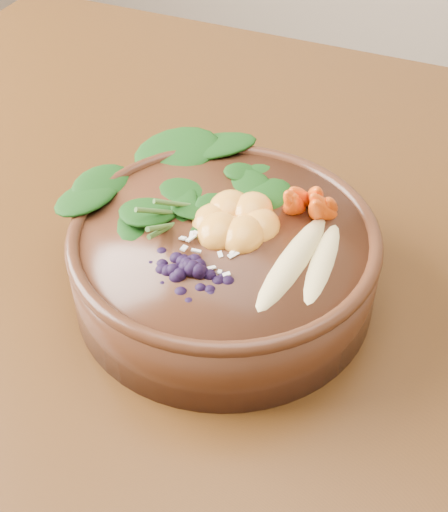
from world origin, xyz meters
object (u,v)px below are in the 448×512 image
Objects in this scene: dining_table at (430,342)px; banana_halves at (309,250)px; carrot_cluster at (316,172)px; mandarin_cluster at (236,210)px; kale_heap at (216,167)px; blueberry_pile at (190,255)px; stoneware_bowl at (224,264)px.

dining_table is 10.29× the size of banana_halves.
carrot_cluster is 0.87× the size of mandarin_cluster.
kale_heap is at bearing 130.55° from mandarin_cluster.
kale_heap reaches higher than blueberry_pile.
blueberry_pile reaches higher than banana_halves.
carrot_cluster is at bearing 2.85° from kale_heap.
blueberry_pile is (-0.09, -0.05, 0.01)m from banana_halves.
mandarin_cluster is at bearing 83.07° from blueberry_pile.
carrot_cluster is 0.08m from mandarin_cluster.
kale_heap is at bearing 104.14° from blueberry_pile.
carrot_cluster reaches higher than kale_heap.
stoneware_bowl is 1.81× the size of banana_halves.
stoneware_bowl is 3.62× the size of carrot_cluster.
banana_halves reaches higher than stoneware_bowl.
stoneware_bowl is 0.08m from blueberry_pile.
mandarin_cluster is (-0.08, 0.02, 0.00)m from banana_halves.
mandarin_cluster is at bearing -155.31° from dining_table.
carrot_cluster is (-0.14, -0.04, 0.21)m from dining_table.
blueberry_pile is (0.03, -0.12, -0.00)m from kale_heap.
banana_halves is (-0.11, -0.11, 0.18)m from dining_table.
blueberry_pile is at bearing -75.86° from kale_heap.
banana_halves is 1.75× the size of mandarin_cluster.
mandarin_cluster is at bearing -129.81° from carrot_cluster.
mandarin_cluster reaches higher than stoneware_bowl.
dining_table is 0.28m from mandarin_cluster.
blueberry_pile reaches higher than mandarin_cluster.
dining_table is 20.65× the size of carrot_cluster.
carrot_cluster reaches higher than mandarin_cluster.
banana_halves is (0.02, -0.08, -0.03)m from carrot_cluster.
banana_halves is 0.08m from mandarin_cluster.
blueberry_pile reaches higher than stoneware_bowl.
kale_heap reaches higher than mandarin_cluster.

